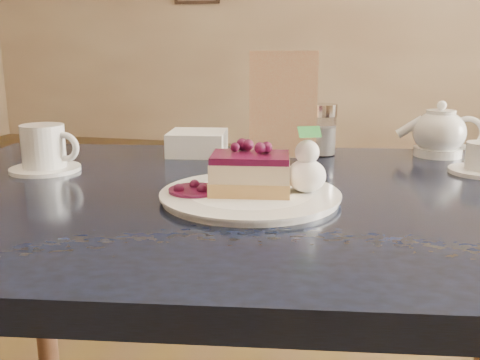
% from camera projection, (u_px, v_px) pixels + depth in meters
% --- Properties ---
extents(main_table, '(1.41, 1.06, 0.81)m').
position_uv_depth(main_table, '(252.00, 237.00, 0.95)').
color(main_table, black).
rests_on(main_table, ground).
extents(dessert_plate, '(0.29, 0.29, 0.01)m').
position_uv_depth(dessert_plate, '(250.00, 196.00, 0.88)').
color(dessert_plate, white).
rests_on(dessert_plate, main_table).
extents(cheesecake_slice, '(0.14, 0.11, 0.06)m').
position_uv_depth(cheesecake_slice, '(250.00, 174.00, 0.87)').
color(cheesecake_slice, tan).
rests_on(cheesecake_slice, dessert_plate).
extents(whipped_cream, '(0.06, 0.06, 0.06)m').
position_uv_depth(whipped_cream, '(306.00, 176.00, 0.87)').
color(whipped_cream, white).
rests_on(whipped_cream, dessert_plate).
extents(berry_sauce, '(0.09, 0.09, 0.01)m').
position_uv_depth(berry_sauce, '(195.00, 190.00, 0.88)').
color(berry_sauce, '#4A1131').
rests_on(berry_sauce, dessert_plate).
extents(coffee_set, '(0.15, 0.14, 0.09)m').
position_uv_depth(coffee_set, '(45.00, 150.00, 1.07)').
color(coffee_set, white).
rests_on(coffee_set, main_table).
extents(tea_set, '(0.24, 0.29, 0.11)m').
position_uv_depth(tea_set, '(447.00, 139.00, 1.19)').
color(tea_set, white).
rests_on(tea_set, main_table).
extents(menu_card, '(0.15, 0.06, 0.24)m').
position_uv_depth(menu_card, '(283.00, 105.00, 1.20)').
color(menu_card, beige).
rests_on(menu_card, main_table).
extents(sugar_shaker, '(0.06, 0.06, 0.12)m').
position_uv_depth(sugar_shaker, '(323.00, 129.00, 1.23)').
color(sugar_shaker, white).
rests_on(sugar_shaker, main_table).
extents(napkin_stack, '(0.15, 0.15, 0.05)m').
position_uv_depth(napkin_stack, '(197.00, 143.00, 1.25)').
color(napkin_stack, white).
rests_on(napkin_stack, main_table).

